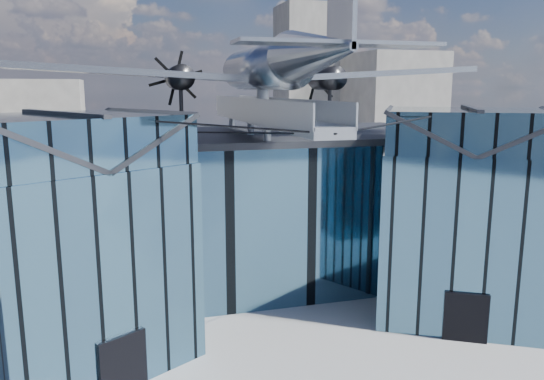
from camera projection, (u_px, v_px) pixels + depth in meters
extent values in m
plane|color=gray|center=(282.00, 324.00, 29.35)|extent=(120.00, 120.00, 0.00)
cube|color=#436D8A|center=(244.00, 206.00, 36.94)|extent=(28.00, 14.00, 9.50)
cube|color=#26282E|center=(244.00, 135.00, 36.00)|extent=(28.00, 14.00, 0.40)
cube|color=#436D8A|center=(73.00, 265.00, 24.66)|extent=(11.79, 11.43, 9.50)
cube|color=#436D8A|center=(64.00, 140.00, 23.56)|extent=(11.56, 11.20, 2.20)
cube|color=#26282E|center=(11.00, 143.00, 21.97)|extent=(7.98, 9.23, 2.40)
cube|color=#26282E|center=(110.00, 136.00, 25.14)|extent=(7.98, 9.23, 2.40)
cube|color=#26282E|center=(62.00, 114.00, 23.34)|extent=(4.30, 7.10, 0.18)
cube|color=black|center=(123.00, 364.00, 22.56)|extent=(2.03, 1.32, 2.60)
cube|color=black|center=(155.00, 245.00, 27.84)|extent=(0.34, 0.34, 9.50)
cube|color=#436D8A|center=(462.00, 232.00, 30.34)|extent=(11.79, 11.43, 9.50)
cube|color=#436D8A|center=(470.00, 130.00, 29.23)|extent=(11.56, 11.20, 2.20)
cube|color=#26282E|center=(427.00, 129.00, 29.76)|extent=(7.98, 9.23, 2.40)
cube|color=#26282E|center=(514.00, 130.00, 28.69)|extent=(7.98, 9.23, 2.40)
cube|color=#26282E|center=(471.00, 109.00, 29.01)|extent=(4.30, 7.10, 0.18)
cube|color=black|center=(466.00, 317.00, 27.13)|extent=(2.03, 1.32, 2.60)
cube|color=black|center=(382.00, 227.00, 31.41)|extent=(0.34, 0.34, 9.50)
cube|color=#9398A0|center=(265.00, 119.00, 30.54)|extent=(1.80, 21.00, 0.50)
cube|color=#9398A0|center=(250.00, 108.00, 30.18)|extent=(0.08, 21.00, 1.10)
cube|color=#9398A0|center=(280.00, 107.00, 30.66)|extent=(0.08, 21.00, 1.10)
cylinder|color=#9398A0|center=(232.00, 121.00, 39.64)|extent=(0.44, 0.44, 1.35)
cylinder|color=#9398A0|center=(251.00, 127.00, 33.98)|extent=(0.44, 0.44, 1.35)
cylinder|color=#9398A0|center=(267.00, 131.00, 30.20)|extent=(0.44, 0.44, 1.35)
cylinder|color=#9398A0|center=(263.00, 102.00, 30.84)|extent=(0.70, 0.70, 1.40)
cylinder|color=black|center=(190.00, 124.00, 21.99)|extent=(10.55, 6.08, 0.69)
cylinder|color=black|center=(415.00, 120.00, 24.83)|extent=(10.55, 6.08, 0.69)
cylinder|color=black|center=(220.00, 132.00, 27.95)|extent=(6.09, 17.04, 1.19)
cylinder|color=black|center=(326.00, 130.00, 29.57)|extent=(6.09, 17.04, 1.19)
cylinder|color=#999EA5|center=(262.00, 68.00, 30.47)|extent=(2.50, 11.00, 2.50)
sphere|color=#999EA5|center=(241.00, 71.00, 35.66)|extent=(2.50, 2.50, 2.50)
cube|color=black|center=(245.00, 59.00, 34.58)|extent=(1.60, 1.40, 0.50)
cone|color=#999EA5|center=(318.00, 53.00, 21.91)|extent=(2.50, 7.00, 2.50)
cube|color=#999EA5|center=(342.00, 4.00, 19.44)|extent=(0.18, 2.40, 3.40)
cube|color=#999EA5|center=(340.00, 43.00, 19.80)|extent=(8.00, 1.80, 0.14)
cube|color=#999EA5|center=(137.00, 73.00, 29.58)|extent=(14.00, 3.20, 1.08)
cylinder|color=black|center=(179.00, 78.00, 30.84)|extent=(1.44, 3.20, 1.44)
cone|color=black|center=(176.00, 78.00, 32.54)|extent=(0.70, 0.70, 0.70)
cube|color=black|center=(176.00, 78.00, 32.68)|extent=(1.05, 0.06, 3.33)
cube|color=black|center=(176.00, 78.00, 32.68)|extent=(2.53, 0.06, 2.53)
cube|color=black|center=(176.00, 78.00, 32.68)|extent=(3.33, 0.06, 1.05)
cylinder|color=black|center=(181.00, 99.00, 30.50)|extent=(0.24, 0.24, 1.75)
cube|color=#999EA5|center=(366.00, 74.00, 33.36)|extent=(14.00, 3.20, 1.08)
cylinder|color=black|center=(326.00, 78.00, 33.32)|extent=(1.44, 3.20, 1.44)
cone|color=black|center=(316.00, 79.00, 35.02)|extent=(0.70, 0.70, 0.70)
cube|color=black|center=(316.00, 79.00, 35.16)|extent=(1.05, 0.06, 3.33)
cube|color=black|center=(316.00, 79.00, 35.16)|extent=(2.53, 0.06, 2.53)
cube|color=black|center=(316.00, 79.00, 35.16)|extent=(3.33, 0.06, 1.05)
cylinder|color=black|center=(330.00, 98.00, 32.99)|extent=(0.24, 0.24, 1.75)
cube|color=gray|center=(389.00, 113.00, 81.59)|extent=(12.00, 14.00, 18.00)
cube|color=gray|center=(32.00, 130.00, 74.53)|extent=(14.00, 10.00, 14.00)
cube|color=gray|center=(307.00, 87.00, 87.57)|extent=(9.00, 9.00, 26.00)
cylinder|color=#322314|center=(499.00, 235.00, 41.97)|extent=(0.48, 0.48, 2.83)
sphere|color=#274B1A|center=(501.00, 204.00, 41.50)|extent=(4.51, 4.51, 3.70)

